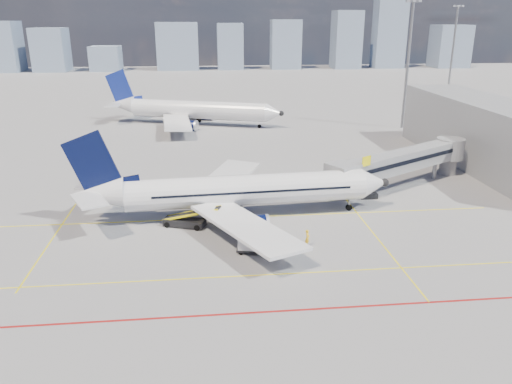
# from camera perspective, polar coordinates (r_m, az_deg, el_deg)

# --- Properties ---
(ground) EXTENTS (420.00, 420.00, 0.00)m
(ground) POSITION_cam_1_polar(r_m,az_deg,el_deg) (50.74, -1.22, -6.29)
(ground) COLOR gray
(ground) RESTS_ON ground
(apron_markings) EXTENTS (90.00, 35.12, 0.01)m
(apron_markings) POSITION_cam_1_polar(r_m,az_deg,el_deg) (47.20, -1.52, -8.35)
(apron_markings) COLOR #FFEB0D
(apron_markings) RESTS_ON ground
(jet_bridge) EXTENTS (23.55, 15.78, 6.30)m
(jet_bridge) POSITION_cam_1_polar(r_m,az_deg,el_deg) (70.60, 16.94, 3.48)
(jet_bridge) COLOR #94969C
(jet_bridge) RESTS_ON ground
(terminal_block) EXTENTS (10.00, 42.00, 10.00)m
(terminal_block) POSITION_cam_1_polar(r_m,az_deg,el_deg) (85.60, 24.97, 6.03)
(terminal_block) COLOR #94969C
(terminal_block) RESTS_ON ground
(floodlight_mast_ne) EXTENTS (3.20, 0.61, 25.45)m
(floodlight_mast_ne) POSITION_cam_1_polar(r_m,az_deg,el_deg) (109.29, 16.97, 14.03)
(floodlight_mast_ne) COLOR gray
(floodlight_mast_ne) RESTS_ON ground
(floodlight_mast_far) EXTENTS (3.20, 0.61, 25.45)m
(floodlight_mast_far) POSITION_cam_1_polar(r_m,az_deg,el_deg) (152.31, 21.57, 14.76)
(floodlight_mast_far) COLOR gray
(floodlight_mast_far) RESTS_ON ground
(distant_skyline) EXTENTS (245.77, 14.78, 31.77)m
(distant_skyline) POSITION_cam_1_polar(r_m,az_deg,el_deg) (235.96, -5.45, 16.37)
(distant_skyline) COLOR gray
(distant_skyline) RESTS_ON ground
(main_aircraft) EXTENTS (36.84, 32.08, 10.85)m
(main_aircraft) POSITION_cam_1_polar(r_m,az_deg,el_deg) (56.95, -2.56, 0.09)
(main_aircraft) COLOR white
(main_aircraft) RESTS_ON ground
(second_aircraft) EXTENTS (38.92, 33.11, 11.73)m
(second_aircraft) POSITION_cam_1_polar(r_m,az_deg,el_deg) (110.40, -7.43, 9.28)
(second_aircraft) COLOR white
(second_aircraft) RESTS_ON ground
(baggage_tug) EXTENTS (1.98, 1.26, 1.34)m
(baggage_tug) POSITION_cam_1_polar(r_m,az_deg,el_deg) (50.37, -0.47, -5.69)
(baggage_tug) COLOR white
(baggage_tug) RESTS_ON ground
(cargo_dolly) EXTENTS (4.26, 2.63, 2.17)m
(cargo_dolly) POSITION_cam_1_polar(r_m,az_deg,el_deg) (49.11, 0.17, -5.65)
(cargo_dolly) COLOR black
(cargo_dolly) RESTS_ON ground
(belt_loader) EXTENTS (6.62, 3.57, 2.69)m
(belt_loader) POSITION_cam_1_polar(r_m,az_deg,el_deg) (55.80, -8.02, -3.27)
(belt_loader) COLOR black
(belt_loader) RESTS_ON ground
(ramp_worker) EXTENTS (0.67, 0.79, 1.83)m
(ramp_worker) POSITION_cam_1_polar(r_m,az_deg,el_deg) (50.70, 5.90, -5.28)
(ramp_worker) COLOR yellow
(ramp_worker) RESTS_ON ground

